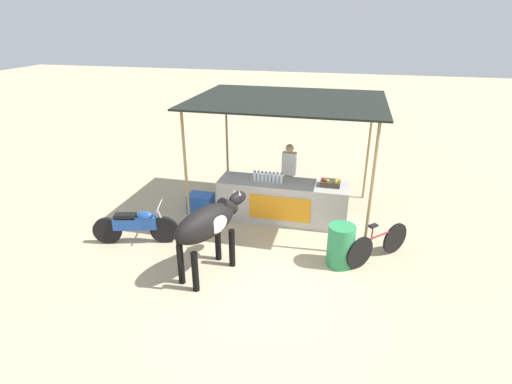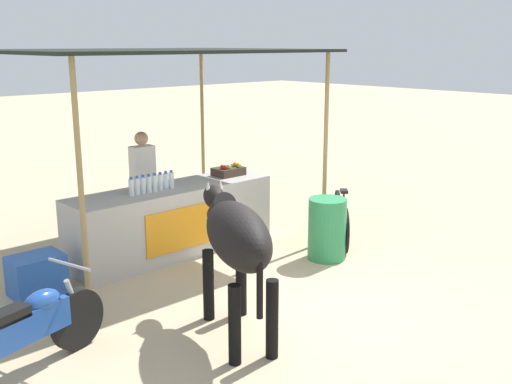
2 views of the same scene
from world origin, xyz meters
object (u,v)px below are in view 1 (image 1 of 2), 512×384
(cooler_box, at_px, (201,203))
(vendor_behind_counter, at_px, (289,175))
(fruit_crate, at_px, (330,183))
(cow, at_px, (208,224))
(motorcycle_parked, at_px, (136,225))
(stall_counter, at_px, (283,201))
(bicycle_leaning, at_px, (378,245))
(water_barrel, at_px, (341,246))

(cooler_box, bearing_deg, vendor_behind_counter, 22.71)
(fruit_crate, height_order, cow, cow)
(vendor_behind_counter, xyz_separation_m, motorcycle_parked, (-2.83, -2.54, -0.42))
(stall_counter, distance_m, cow, 2.68)
(fruit_crate, relative_size, cow, 0.24)
(cooler_box, bearing_deg, bicycle_leaning, -15.79)
(vendor_behind_counter, bearing_deg, cow, -106.50)
(fruit_crate, xyz_separation_m, vendor_behind_counter, (-1.06, 0.71, -0.18))
(vendor_behind_counter, height_order, cooler_box, vendor_behind_counter)
(motorcycle_parked, bearing_deg, fruit_crate, 25.24)
(fruit_crate, distance_m, cooler_box, 3.19)
(cooler_box, xyz_separation_m, bicycle_leaning, (4.15, -1.17, 0.11))
(vendor_behind_counter, bearing_deg, motorcycle_parked, -138.11)
(motorcycle_parked, xyz_separation_m, bicycle_leaning, (4.95, 0.51, -0.08))
(fruit_crate, distance_m, vendor_behind_counter, 1.28)
(fruit_crate, relative_size, cooler_box, 0.73)
(fruit_crate, bearing_deg, vendor_behind_counter, 146.26)
(water_barrel, bearing_deg, stall_counter, 131.44)
(stall_counter, bearing_deg, cooler_box, -177.25)
(bicycle_leaning, bearing_deg, cooler_box, 164.21)
(fruit_crate, relative_size, water_barrel, 0.52)
(vendor_behind_counter, distance_m, cooler_box, 2.28)
(stall_counter, relative_size, water_barrel, 3.53)
(water_barrel, relative_size, cow, 0.47)
(vendor_behind_counter, bearing_deg, water_barrel, -59.18)
(water_barrel, height_order, cow, cow)
(cooler_box, xyz_separation_m, motorcycle_parked, (-0.80, -1.69, 0.19))
(fruit_crate, xyz_separation_m, motorcycle_parked, (-3.89, -1.83, -0.60))
(motorcycle_parked, distance_m, bicycle_leaning, 4.98)
(water_barrel, bearing_deg, fruit_crate, 102.01)
(vendor_behind_counter, bearing_deg, cooler_box, -157.29)
(motorcycle_parked, height_order, bicycle_leaning, motorcycle_parked)
(cow, bearing_deg, cooler_box, 114.70)
(vendor_behind_counter, xyz_separation_m, bicycle_leaning, (2.12, -2.02, -0.50))
(cooler_box, relative_size, water_barrel, 0.71)
(stall_counter, height_order, fruit_crate, fruit_crate)
(cow, relative_size, motorcycle_parked, 1.03)
(fruit_crate, height_order, motorcycle_parked, fruit_crate)
(vendor_behind_counter, distance_m, cow, 3.35)
(motorcycle_parked, bearing_deg, cow, -19.49)
(water_barrel, distance_m, cow, 2.58)
(stall_counter, bearing_deg, motorcycle_parked, -147.65)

